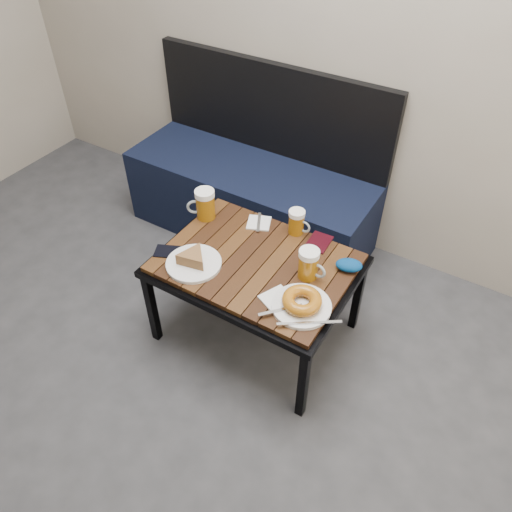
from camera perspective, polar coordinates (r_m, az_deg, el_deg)
The scene contains 12 objects.
bench at distance 2.87m, azimuth -0.42°, elevation 7.22°, with size 1.40×0.50×0.95m.
cafe_table at distance 2.17m, azimuth -0.00°, elevation -1.40°, with size 0.84×0.62×0.47m.
beer_mug_left at distance 2.34m, azimuth -5.88°, elevation 5.91°, with size 0.14×0.12×0.15m.
beer_mug_centre at distance 2.25m, azimuth 4.69°, elevation 3.90°, with size 0.11×0.07×0.12m.
beer_mug_right at distance 2.03m, azimuth 6.07°, elevation -0.91°, with size 0.13×0.09×0.14m.
plate_pie at distance 2.12m, azimuth -7.16°, elevation -0.50°, with size 0.24×0.24×0.07m.
plate_bagel at distance 1.94m, azimuth 5.24°, elevation -5.36°, with size 0.29×0.26×0.06m.
napkin_left at distance 2.33m, azimuth 0.33°, elevation 3.81°, with size 0.14×0.14×0.01m.
napkin_right at distance 1.97m, azimuth 2.66°, elevation -5.17°, with size 0.17×0.16×0.01m.
passport_navy at distance 2.21m, azimuth -10.07°, elevation 0.51°, with size 0.08×0.11×0.01m, color black.
passport_burgundy at distance 2.24m, azimuth 7.19°, elevation 1.57°, with size 0.09×0.13×0.01m, color black.
knit_pouch at distance 2.12m, azimuth 10.59°, elevation -1.04°, with size 0.11×0.07×0.05m, color navy.
Camera 1 is at (0.99, -0.23, 1.93)m, focal length 35.00 mm.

